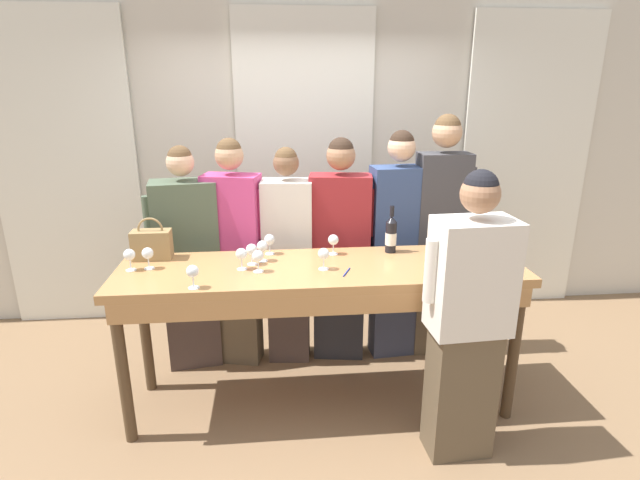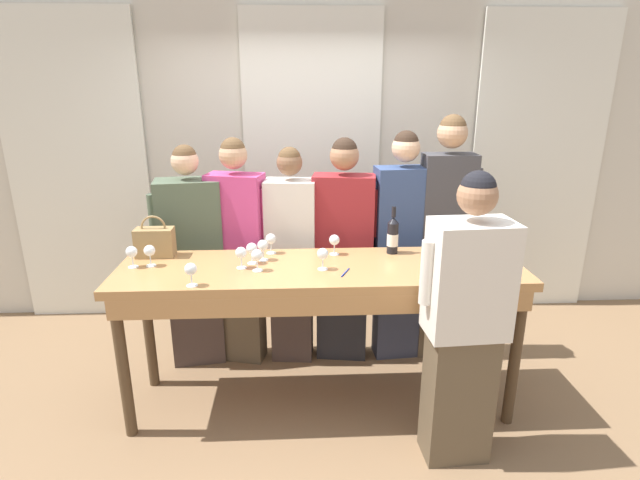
# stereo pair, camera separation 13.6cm
# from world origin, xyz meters

# --- Properties ---
(ground_plane) EXTENTS (18.00, 18.00, 0.00)m
(ground_plane) POSITION_xyz_m (0.00, 0.00, 0.00)
(ground_plane) COLOR #846647
(wall_back) EXTENTS (12.00, 0.06, 2.80)m
(wall_back) POSITION_xyz_m (0.00, 1.54, 1.40)
(wall_back) COLOR beige
(wall_back) RESTS_ON ground_plane
(curtain_panel_left) EXTENTS (1.19, 0.03, 2.69)m
(curtain_panel_left) POSITION_xyz_m (-2.04, 1.48, 1.34)
(curtain_panel_left) COLOR white
(curtain_panel_left) RESTS_ON ground_plane
(curtain_panel_center) EXTENTS (1.19, 0.03, 2.69)m
(curtain_panel_center) POSITION_xyz_m (0.00, 1.48, 1.34)
(curtain_panel_center) COLOR white
(curtain_panel_center) RESTS_ON ground_plane
(curtain_panel_right) EXTENTS (1.19, 0.03, 2.69)m
(curtain_panel_right) POSITION_xyz_m (2.04, 1.48, 1.34)
(curtain_panel_right) COLOR white
(curtain_panel_right) RESTS_ON ground_plane
(tasting_bar) EXTENTS (2.55, 0.69, 1.00)m
(tasting_bar) POSITION_xyz_m (0.00, -0.02, 0.89)
(tasting_bar) COLOR #B27F4C
(tasting_bar) RESTS_ON ground_plane
(wine_bottle) EXTENTS (0.08, 0.08, 0.32)m
(wine_bottle) POSITION_xyz_m (0.50, 0.22, 1.12)
(wine_bottle) COLOR black
(wine_bottle) RESTS_ON tasting_bar
(handbag) EXTENTS (0.25, 0.13, 0.28)m
(handbag) POSITION_xyz_m (-1.08, 0.24, 1.10)
(handbag) COLOR #997A4C
(handbag) RESTS_ON tasting_bar
(wine_glass_front_left) EXTENTS (0.07, 0.07, 0.14)m
(wine_glass_front_left) POSITION_xyz_m (-1.07, 0.05, 1.10)
(wine_glass_front_left) COLOR white
(wine_glass_front_left) RESTS_ON tasting_bar
(wine_glass_front_mid) EXTENTS (0.07, 0.07, 0.14)m
(wine_glass_front_mid) POSITION_xyz_m (-0.32, 0.26, 1.10)
(wine_glass_front_mid) COLOR white
(wine_glass_front_mid) RESTS_ON tasting_bar
(wine_glass_front_right) EXTENTS (0.07, 0.07, 0.14)m
(wine_glass_front_right) POSITION_xyz_m (-1.17, 0.04, 1.10)
(wine_glass_front_right) COLOR white
(wine_glass_front_right) RESTS_ON tasting_bar
(wine_glass_center_left) EXTENTS (0.07, 0.07, 0.14)m
(wine_glass_center_left) POSITION_xyz_m (0.10, 0.21, 1.10)
(wine_glass_center_left) COLOR white
(wine_glass_center_left) RESTS_ON tasting_bar
(wine_glass_center_mid) EXTENTS (0.07, 0.07, 0.14)m
(wine_glass_center_mid) POSITION_xyz_m (-0.49, -0.01, 1.10)
(wine_glass_center_mid) COLOR white
(wine_glass_center_mid) RESTS_ON tasting_bar
(wine_glass_center_right) EXTENTS (0.07, 0.07, 0.14)m
(wine_glass_center_right) POSITION_xyz_m (0.01, -0.06, 1.10)
(wine_glass_center_right) COLOR white
(wine_glass_center_right) RESTS_ON tasting_bar
(wine_glass_back_left) EXTENTS (0.07, 0.07, 0.14)m
(wine_glass_back_left) POSITION_xyz_m (-0.39, -0.06, 1.10)
(wine_glass_back_left) COLOR white
(wine_glass_back_left) RESTS_ON tasting_bar
(wine_glass_back_mid) EXTENTS (0.07, 0.07, 0.14)m
(wine_glass_back_mid) POSITION_xyz_m (-0.43, 0.07, 1.10)
(wine_glass_back_mid) COLOR white
(wine_glass_back_mid) RESTS_ON tasting_bar
(wine_glass_back_right) EXTENTS (0.07, 0.07, 0.14)m
(wine_glass_back_right) POSITION_xyz_m (-0.75, -0.28, 1.10)
(wine_glass_back_right) COLOR white
(wine_glass_back_right) RESTS_ON tasting_bar
(wine_glass_near_host) EXTENTS (0.07, 0.07, 0.14)m
(wine_glass_near_host) POSITION_xyz_m (-0.37, 0.13, 1.10)
(wine_glass_near_host) COLOR white
(wine_glass_near_host) RESTS_ON tasting_bar
(wine_glass_by_bottle) EXTENTS (0.07, 0.07, 0.14)m
(wine_glass_by_bottle) POSITION_xyz_m (0.70, -0.24, 1.10)
(wine_glass_by_bottle) COLOR white
(wine_glass_by_bottle) RESTS_ON tasting_bar
(pen) EXTENTS (0.07, 0.13, 0.01)m
(pen) POSITION_xyz_m (0.14, -0.13, 1.00)
(pen) COLOR #193399
(pen) RESTS_ON tasting_bar
(guest_olive_jacket) EXTENTS (0.57, 0.34, 1.69)m
(guest_olive_jacket) POSITION_xyz_m (-0.92, 0.61, 0.84)
(guest_olive_jacket) COLOR #473833
(guest_olive_jacket) RESTS_ON ground_plane
(guest_pink_top) EXTENTS (0.51, 0.30, 1.74)m
(guest_pink_top) POSITION_xyz_m (-0.59, 0.61, 0.90)
(guest_pink_top) COLOR brown
(guest_pink_top) RESTS_ON ground_plane
(guest_cream_sweater) EXTENTS (0.48, 0.28, 1.67)m
(guest_cream_sweater) POSITION_xyz_m (-0.19, 0.61, 0.85)
(guest_cream_sweater) COLOR #473833
(guest_cream_sweater) RESTS_ON ground_plane
(guest_striped_shirt) EXTENTS (0.57, 0.28, 1.73)m
(guest_striped_shirt) POSITION_xyz_m (0.20, 0.61, 0.89)
(guest_striped_shirt) COLOR #28282D
(guest_striped_shirt) RESTS_ON ground_plane
(guest_navy_coat) EXTENTS (0.53, 0.25, 1.78)m
(guest_navy_coat) POSITION_xyz_m (0.64, 0.61, 0.92)
(guest_navy_coat) COLOR #383D51
(guest_navy_coat) RESTS_ON ground_plane
(guest_beige_cap) EXTENTS (0.49, 0.22, 1.89)m
(guest_beige_cap) POSITION_xyz_m (0.97, 0.61, 1.00)
(guest_beige_cap) COLOR brown
(guest_beige_cap) RESTS_ON ground_plane
(host_pouring) EXTENTS (0.54, 0.30, 1.69)m
(host_pouring) POSITION_xyz_m (0.76, -0.54, 0.86)
(host_pouring) COLOR brown
(host_pouring) RESTS_ON ground_plane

